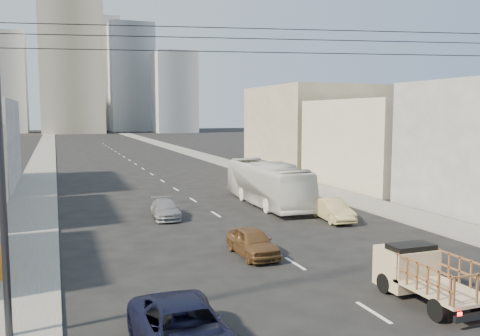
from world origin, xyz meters
TOP-DOWN VIEW (x-y plane):
  - sidewalk_left at (-11.75, 70.00)m, footprint 3.50×180.00m
  - sidewalk_right at (11.75, 70.00)m, footprint 3.50×180.00m
  - lane_dashes at (0.00, 53.00)m, footprint 0.15×104.00m
  - flatbed_pickup at (2.37, 2.25)m, footprint 1.95×4.41m
  - navy_pickup at (-6.81, 1.09)m, footprint 2.61×5.40m
  - city_bus at (4.62, 22.05)m, footprint 3.04×11.54m
  - sedan_brown at (-1.34, 9.88)m, footprint 1.65×3.96m
  - sedan_tan at (6.33, 15.54)m, footprint 1.84×4.23m
  - sedan_grey at (-3.46, 19.93)m, footprint 1.96×4.18m
  - streetlamp_left at (-11.39, 4.00)m, footprint 2.36×0.25m
  - overhead_wires at (0.00, 1.50)m, footprint 23.01×5.02m
  - bldg_right_mid at (19.50, 28.00)m, footprint 11.00×14.00m
  - bldg_right_far at (20.00, 44.00)m, footprint 12.00×16.00m
  - high_rise_tower at (-4.00, 170.00)m, footprint 20.00×20.00m
  - midrise_ne at (18.00, 185.00)m, footprint 16.00×16.00m
  - midrise_nw at (-26.00, 180.00)m, footprint 15.00×15.00m
  - midrise_back at (6.00, 200.00)m, footprint 18.00×18.00m
  - midrise_east at (30.00, 165.00)m, footprint 14.00×14.00m

SIDE VIEW (x-z plane):
  - lane_dashes at x=0.00m, z-range 0.00..0.01m
  - sidewalk_left at x=-11.75m, z-range 0.00..0.12m
  - sidewalk_right at x=11.75m, z-range 0.00..0.12m
  - sedan_grey at x=-3.46m, z-range 0.00..1.18m
  - sedan_brown at x=-1.34m, z-range 0.00..1.34m
  - sedan_tan at x=6.33m, z-range 0.00..1.35m
  - navy_pickup at x=-6.81m, z-range 0.00..1.48m
  - flatbed_pickup at x=2.37m, z-range 0.14..2.04m
  - city_bus at x=4.62m, z-range 0.00..3.19m
  - bldg_right_mid at x=19.50m, z-range 0.00..8.00m
  - bldg_right_far at x=20.00m, z-range 0.00..10.00m
  - streetlamp_left at x=-11.39m, z-range 0.44..12.44m
  - overhead_wires at x=0.00m, z-range 8.60..9.33m
  - midrise_east at x=30.00m, z-range 0.00..28.00m
  - midrise_nw at x=-26.00m, z-range 0.00..34.00m
  - midrise_ne at x=18.00m, z-range 0.00..40.00m
  - midrise_back at x=6.00m, z-range 0.00..44.00m
  - high_rise_tower at x=-4.00m, z-range 0.00..60.00m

